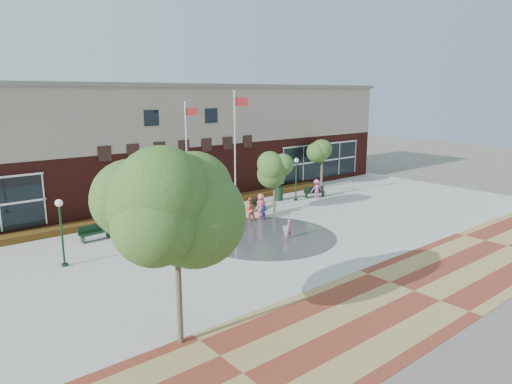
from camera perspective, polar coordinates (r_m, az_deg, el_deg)
ground at (r=25.65m, az=5.70°, el=-7.18°), size 120.00×120.00×0.00m
plaza_concrete at (r=28.47m, az=0.00°, el=-5.11°), size 46.00×18.00×0.01m
paver_band at (r=21.65m, az=19.15°, el=-11.63°), size 46.00×6.00×0.01m
splash_pad at (r=27.74m, az=1.31°, el=-5.59°), size 8.40×8.40×0.01m
library_building at (r=38.74m, az=-12.79°, el=6.28°), size 44.40×10.40×9.20m
flower_bed at (r=34.46m, az=-8.02°, el=-2.12°), size 26.00×1.20×0.40m
flagpole_left at (r=31.75m, az=-8.60°, el=4.79°), size 0.90×0.36×7.97m
flagpole_right at (r=32.48m, az=-2.57°, el=5.83°), size 1.04×0.38×8.70m
lamp_left at (r=24.48m, az=-23.20°, el=-3.84°), size 0.37×0.37×3.46m
lamp_right at (r=36.50m, az=5.04°, el=2.22°), size 0.37×0.37×3.46m
bench_left at (r=28.59m, az=-19.45°, el=-5.14°), size 1.89×0.66×0.93m
bench_mid at (r=33.85m, az=0.20°, el=-1.78°), size 1.74×1.02×0.85m
bench_right at (r=38.06m, az=7.33°, el=-0.27°), size 1.82×1.16×0.89m
trash_can at (r=36.71m, az=2.86°, el=-0.14°), size 0.73×0.73×1.19m
tree_big_left at (r=15.04m, az=-10.06°, el=-0.55°), size 4.59×4.59×7.34m
tree_mid at (r=32.46m, az=2.34°, el=3.00°), size 2.66×2.66×4.49m
tree_small_right at (r=41.70m, az=8.28°, el=4.74°), size 2.48×2.48×4.25m
water_jet_a at (r=27.21m, az=3.71°, el=-5.98°), size 0.40×0.40×0.78m
water_jet_b at (r=27.84m, az=-2.49°, el=-5.54°), size 0.18×0.18×0.41m
child_splash at (r=27.40m, az=4.09°, el=-4.61°), size 0.42×0.29×1.13m
adult_red at (r=30.75m, az=-0.78°, el=-2.16°), size 0.94×0.80×1.67m
adult_pink at (r=31.73m, az=0.63°, el=-1.69°), size 0.84×0.56×1.68m
child_blue at (r=31.01m, az=0.94°, el=-2.58°), size 0.68×0.37×1.10m
person_bench at (r=37.73m, az=7.58°, el=0.39°), size 1.14×0.84×1.57m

